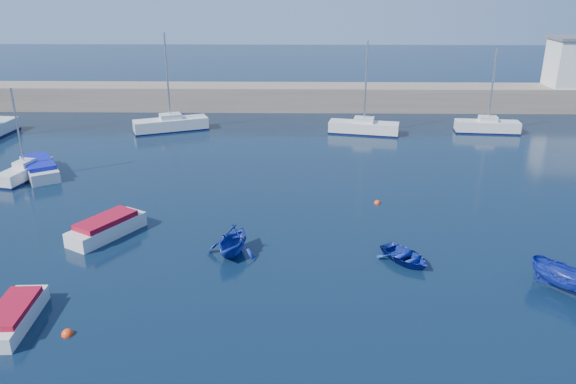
{
  "coord_description": "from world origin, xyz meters",
  "views": [
    {
      "loc": [
        -2.4,
        -16.18,
        13.82
      ],
      "look_at": [
        -2.98,
        15.64,
        1.6
      ],
      "focal_mm": 35.0,
      "sensor_mm": 36.0,
      "label": 1
    }
  ],
  "objects_px": {
    "sailboat_3": "(25,171)",
    "motorboat_0": "(14,315)",
    "sailboat_5": "(171,124)",
    "sailboat_7": "(487,126)",
    "motorboat_1": "(107,227)",
    "sailboat_6": "(364,127)",
    "dinghy_center": "(405,256)",
    "dinghy_right": "(568,279)",
    "dinghy_left": "(232,240)",
    "motorboat_2": "(39,168)"
  },
  "relations": [
    {
      "from": "sailboat_3",
      "to": "motorboat_0",
      "type": "relative_size",
      "value": 1.56
    },
    {
      "from": "sailboat_5",
      "to": "sailboat_7",
      "type": "height_order",
      "value": "sailboat_5"
    },
    {
      "from": "motorboat_1",
      "to": "sailboat_7",
      "type": "bearing_deg",
      "value": 70.01
    },
    {
      "from": "sailboat_7",
      "to": "sailboat_6",
      "type": "bearing_deg",
      "value": 98.31
    },
    {
      "from": "sailboat_5",
      "to": "dinghy_center",
      "type": "relative_size",
      "value": 3.02
    },
    {
      "from": "sailboat_5",
      "to": "sailboat_7",
      "type": "xyz_separation_m",
      "value": [
        30.09,
        -0.07,
        -0.03
      ]
    },
    {
      "from": "sailboat_7",
      "to": "motorboat_1",
      "type": "distance_m",
      "value": 37.02
    },
    {
      "from": "sailboat_7",
      "to": "motorboat_1",
      "type": "bearing_deg",
      "value": 134.43
    },
    {
      "from": "sailboat_7",
      "to": "motorboat_0",
      "type": "relative_size",
      "value": 1.84
    },
    {
      "from": "sailboat_6",
      "to": "motorboat_1",
      "type": "distance_m",
      "value": 28.39
    },
    {
      "from": "sailboat_7",
      "to": "dinghy_center",
      "type": "bearing_deg",
      "value": 160.15
    },
    {
      "from": "dinghy_center",
      "to": "dinghy_right",
      "type": "xyz_separation_m",
      "value": [
        7.02,
        -2.84,
        0.38
      ]
    },
    {
      "from": "sailboat_3",
      "to": "motorboat_1",
      "type": "height_order",
      "value": "sailboat_3"
    },
    {
      "from": "motorboat_0",
      "to": "dinghy_right",
      "type": "bearing_deg",
      "value": 4.09
    },
    {
      "from": "sailboat_3",
      "to": "dinghy_right",
      "type": "xyz_separation_m",
      "value": [
        32.55,
        -15.36,
        0.15
      ]
    },
    {
      "from": "sailboat_7",
      "to": "dinghy_left",
      "type": "height_order",
      "value": "sailboat_7"
    },
    {
      "from": "sailboat_6",
      "to": "motorboat_0",
      "type": "distance_m",
      "value": 36.36
    },
    {
      "from": "motorboat_1",
      "to": "dinghy_center",
      "type": "xyz_separation_m",
      "value": [
        16.43,
        -2.85,
        -0.22
      ]
    },
    {
      "from": "sailboat_7",
      "to": "motorboat_0",
      "type": "bearing_deg",
      "value": 142.41
    },
    {
      "from": "sailboat_5",
      "to": "sailboat_7",
      "type": "bearing_deg",
      "value": -112.62
    },
    {
      "from": "sailboat_3",
      "to": "motorboat_2",
      "type": "relative_size",
      "value": 1.17
    },
    {
      "from": "sailboat_6",
      "to": "motorboat_2",
      "type": "relative_size",
      "value": 1.5
    },
    {
      "from": "sailboat_3",
      "to": "motorboat_2",
      "type": "bearing_deg",
      "value": 63.88
    },
    {
      "from": "dinghy_right",
      "to": "motorboat_1",
      "type": "bearing_deg",
      "value": 123.21
    },
    {
      "from": "motorboat_1",
      "to": "dinghy_right",
      "type": "xyz_separation_m",
      "value": [
        23.45,
        -5.69,
        0.16
      ]
    },
    {
      "from": "motorboat_1",
      "to": "dinghy_left",
      "type": "xyz_separation_m",
      "value": [
        7.41,
        -2.15,
        0.3
      ]
    },
    {
      "from": "sailboat_3",
      "to": "sailboat_7",
      "type": "relative_size",
      "value": 0.85
    },
    {
      "from": "dinghy_left",
      "to": "sailboat_7",
      "type": "bearing_deg",
      "value": 65.77
    },
    {
      "from": "dinghy_center",
      "to": "dinghy_left",
      "type": "xyz_separation_m",
      "value": [
        -9.02,
        0.7,
        0.51
      ]
    },
    {
      "from": "sailboat_5",
      "to": "sailboat_6",
      "type": "relative_size",
      "value": 1.07
    },
    {
      "from": "sailboat_3",
      "to": "dinghy_right",
      "type": "height_order",
      "value": "sailboat_3"
    },
    {
      "from": "dinghy_center",
      "to": "dinghy_left",
      "type": "height_order",
      "value": "dinghy_left"
    },
    {
      "from": "motorboat_0",
      "to": "motorboat_2",
      "type": "relative_size",
      "value": 0.75
    },
    {
      "from": "sailboat_6",
      "to": "motorboat_2",
      "type": "xyz_separation_m",
      "value": [
        -25.47,
        -12.2,
        -0.08
      ]
    },
    {
      "from": "motorboat_0",
      "to": "sailboat_7",
      "type": "bearing_deg",
      "value": 43.95
    },
    {
      "from": "sailboat_3",
      "to": "dinghy_center",
      "type": "xyz_separation_m",
      "value": [
        25.53,
        -12.52,
        -0.22
      ]
    },
    {
      "from": "motorboat_2",
      "to": "sailboat_5",
      "type": "bearing_deg",
      "value": 28.33
    },
    {
      "from": "sailboat_6",
      "to": "sailboat_7",
      "type": "height_order",
      "value": "sailboat_6"
    },
    {
      "from": "motorboat_1",
      "to": "motorboat_2",
      "type": "xyz_separation_m",
      "value": [
        -8.44,
        10.51,
        0.0
      ]
    },
    {
      "from": "motorboat_1",
      "to": "sailboat_3",
      "type": "bearing_deg",
      "value": 164.26
    },
    {
      "from": "sailboat_3",
      "to": "sailboat_5",
      "type": "relative_size",
      "value": 0.73
    },
    {
      "from": "sailboat_5",
      "to": "motorboat_0",
      "type": "bearing_deg",
      "value": 157.83
    },
    {
      "from": "dinghy_left",
      "to": "dinghy_right",
      "type": "relative_size",
      "value": 0.88
    },
    {
      "from": "sailboat_3",
      "to": "motorboat_1",
      "type": "relative_size",
      "value": 1.39
    },
    {
      "from": "motorboat_0",
      "to": "dinghy_center",
      "type": "distance_m",
      "value": 18.55
    },
    {
      "from": "dinghy_left",
      "to": "sailboat_6",
      "type": "bearing_deg",
      "value": 84.61
    },
    {
      "from": "sailboat_6",
      "to": "sailboat_5",
      "type": "bearing_deg",
      "value": 100.16
    },
    {
      "from": "sailboat_6",
      "to": "motorboat_2",
      "type": "distance_m",
      "value": 28.25
    },
    {
      "from": "motorboat_1",
      "to": "sailboat_6",
      "type": "bearing_deg",
      "value": 84.13
    },
    {
      "from": "sailboat_5",
      "to": "motorboat_1",
      "type": "relative_size",
      "value": 1.91
    }
  ]
}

